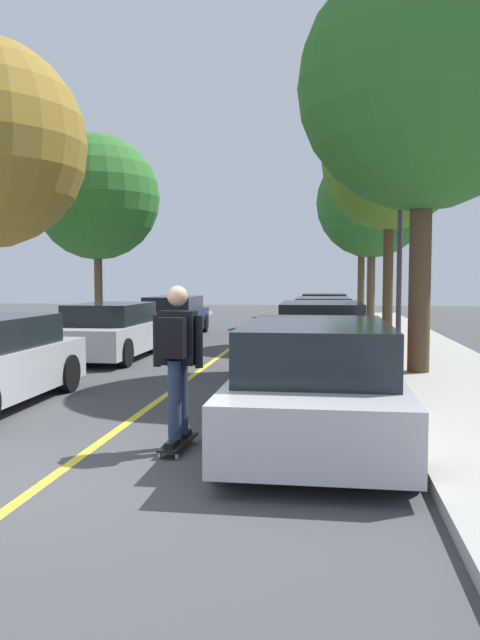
{
  "coord_description": "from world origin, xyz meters",
  "views": [
    {
      "loc": [
        2.63,
        -5.51,
        1.93
      ],
      "look_at": [
        0.3,
        11.18,
        0.81
      ],
      "focal_mm": 34.8,
      "sensor_mm": 36.0,
      "label": 1
    }
  ],
  "objects_px": {
    "street_tree_right_near": "(390,163)",
    "street_tree_right_farthest": "(362,214)",
    "street_tree_right_far": "(372,202)",
    "streetlamp": "(400,225)",
    "parked_car_left_near": "(111,332)",
    "skateboarder": "(177,354)",
    "parked_car_right_nearest": "(317,381)",
    "parked_car_right_farthest": "(324,311)",
    "street_tree_right_nearest": "(423,85)",
    "parked_car_left_far": "(173,316)",
    "parked_car_right_near": "(321,337)",
    "parked_car_right_far": "(323,319)",
    "street_tree_left_near": "(97,198)",
    "skateboard": "(178,443)"
  },
  "relations": [
    {
      "from": "parked_car_right_near",
      "to": "street_tree_right_near",
      "type": "height_order",
      "value": "street_tree_right_near"
    },
    {
      "from": "street_tree_right_far",
      "to": "street_tree_right_farthest",
      "type": "xyz_separation_m",
      "value": [
        -0.0,
        7.37,
        0.32
      ]
    },
    {
      "from": "street_tree_left_near",
      "to": "skateboard",
      "type": "distance_m",
      "value": 13.64
    },
    {
      "from": "parked_car_right_near",
      "to": "skateboard",
      "type": "distance_m",
      "value": 6.41
    },
    {
      "from": "street_tree_right_farthest",
      "to": "parked_car_right_nearest",
      "type": "bearing_deg",
      "value": -94.22
    },
    {
      "from": "parked_car_right_nearest",
      "to": "street_tree_right_farthest",
      "type": "relative_size",
      "value": 0.64
    },
    {
      "from": "parked_car_right_far",
      "to": "street_tree_right_farthest",
      "type": "relative_size",
      "value": 0.6
    },
    {
      "from": "street_tree_right_far",
      "to": "streetlamp",
      "type": "xyz_separation_m",
      "value": [
        -0.12,
        -10.83,
        -1.81
      ]
    },
    {
      "from": "parked_car_right_farthest",
      "to": "streetlamp",
      "type": "bearing_deg",
      "value": -80.26
    },
    {
      "from": "parked_car_right_farthest",
      "to": "parked_car_left_far",
      "type": "bearing_deg",
      "value": -139.54
    },
    {
      "from": "street_tree_right_nearest",
      "to": "street_tree_right_near",
      "type": "height_order",
      "value": "street_tree_right_nearest"
    },
    {
      "from": "parked_car_right_far",
      "to": "street_tree_left_near",
      "type": "height_order",
      "value": "street_tree_left_near"
    },
    {
      "from": "street_tree_right_near",
      "to": "parked_car_right_near",
      "type": "bearing_deg",
      "value": -108.61
    },
    {
      "from": "parked_car_right_far",
      "to": "street_tree_right_nearest",
      "type": "height_order",
      "value": "street_tree_right_nearest"
    },
    {
      "from": "parked_car_right_far",
      "to": "street_tree_right_farthest",
      "type": "xyz_separation_m",
      "value": [
        1.87,
        13.48,
        4.61
      ]
    },
    {
      "from": "parked_car_left_far",
      "to": "street_tree_right_farthest",
      "type": "bearing_deg",
      "value": 60.66
    },
    {
      "from": "street_tree_left_near",
      "to": "skateboard",
      "type": "relative_size",
      "value": 7.26
    },
    {
      "from": "parked_car_left_far",
      "to": "parked_car_right_far",
      "type": "relative_size",
      "value": 1.06
    },
    {
      "from": "street_tree_right_far",
      "to": "skateboard",
      "type": "bearing_deg",
      "value": -100.31
    },
    {
      "from": "parked_car_right_farthest",
      "to": "street_tree_right_farthest",
      "type": "relative_size",
      "value": 0.57
    },
    {
      "from": "parked_car_right_nearest",
      "to": "skateboarder",
      "type": "distance_m",
      "value": 1.77
    },
    {
      "from": "parked_car_left_near",
      "to": "parked_car_left_far",
      "type": "height_order",
      "value": "parked_car_left_near"
    },
    {
      "from": "street_tree_right_nearest",
      "to": "street_tree_right_far",
      "type": "height_order",
      "value": "street_tree_right_nearest"
    },
    {
      "from": "street_tree_right_far",
      "to": "streetlamp",
      "type": "relative_size",
      "value": 1.34
    },
    {
      "from": "parked_car_left_far",
      "to": "parked_car_right_farthest",
      "type": "height_order",
      "value": "parked_car_right_farthest"
    },
    {
      "from": "parked_car_right_nearest",
      "to": "street_tree_right_nearest",
      "type": "height_order",
      "value": "street_tree_right_nearest"
    },
    {
      "from": "parked_car_right_far",
      "to": "street_tree_right_nearest",
      "type": "distance_m",
      "value": 8.8
    },
    {
      "from": "parked_car_left_near",
      "to": "parked_car_right_farthest",
      "type": "height_order",
      "value": "parked_car_right_farthest"
    },
    {
      "from": "parked_car_right_far",
      "to": "street_tree_right_near",
      "type": "distance_m",
      "value": 5.02
    },
    {
      "from": "parked_car_left_near",
      "to": "parked_car_right_nearest",
      "type": "height_order",
      "value": "parked_car_right_nearest"
    },
    {
      "from": "street_tree_right_nearest",
      "to": "skateboarder",
      "type": "xyz_separation_m",
      "value": [
        -3.4,
        -5.54,
        -4.45
      ]
    },
    {
      "from": "parked_car_left_far",
      "to": "streetlamp",
      "type": "distance_m",
      "value": 9.34
    },
    {
      "from": "parked_car_left_near",
      "to": "skateboard",
      "type": "bearing_deg",
      "value": -65.29
    },
    {
      "from": "parked_car_left_near",
      "to": "parked_car_right_nearest",
      "type": "xyz_separation_m",
      "value": [
        5.05,
        -6.9,
        0.04
      ]
    },
    {
      "from": "parked_car_right_near",
      "to": "parked_car_right_far",
      "type": "distance_m",
      "value": 6.4
    },
    {
      "from": "street_tree_left_near",
      "to": "street_tree_right_far",
      "type": "height_order",
      "value": "street_tree_right_far"
    },
    {
      "from": "parked_car_right_nearest",
      "to": "parked_car_right_farthest",
      "type": "distance_m",
      "value": 17.31
    },
    {
      "from": "parked_car_left_far",
      "to": "street_tree_left_near",
      "type": "relative_size",
      "value": 0.74
    },
    {
      "from": "street_tree_left_near",
      "to": "street_tree_right_nearest",
      "type": "bearing_deg",
      "value": -35.4
    },
    {
      "from": "parked_car_left_far",
      "to": "street_tree_right_far",
      "type": "bearing_deg",
      "value": 35.52
    },
    {
      "from": "parked_car_left_far",
      "to": "street_tree_left_near",
      "type": "bearing_deg",
      "value": -132.99
    },
    {
      "from": "streetlamp",
      "to": "skateboarder",
      "type": "bearing_deg",
      "value": -112.56
    },
    {
      "from": "parked_car_right_farthest",
      "to": "skateboard",
      "type": "xyz_separation_m",
      "value": [
        -1.53,
        -18.07,
        -0.58
      ]
    },
    {
      "from": "parked_car_right_near",
      "to": "skateboard",
      "type": "height_order",
      "value": "parked_car_right_near"
    },
    {
      "from": "parked_car_right_farthest",
      "to": "street_tree_right_near",
      "type": "relative_size",
      "value": 0.57
    },
    {
      "from": "parked_car_left_far",
      "to": "skateboard",
      "type": "distance_m",
      "value": 14.21
    },
    {
      "from": "parked_car_left_far",
      "to": "street_tree_right_farthest",
      "type": "height_order",
      "value": "street_tree_right_farthest"
    },
    {
      "from": "street_tree_right_nearest",
      "to": "parked_car_right_farthest",
      "type": "bearing_deg",
      "value": 98.46
    },
    {
      "from": "street_tree_right_near",
      "to": "street_tree_right_farthest",
      "type": "relative_size",
      "value": 0.98
    },
    {
      "from": "parked_car_left_near",
      "to": "skateboarder",
      "type": "height_order",
      "value": "skateboarder"
    }
  ]
}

